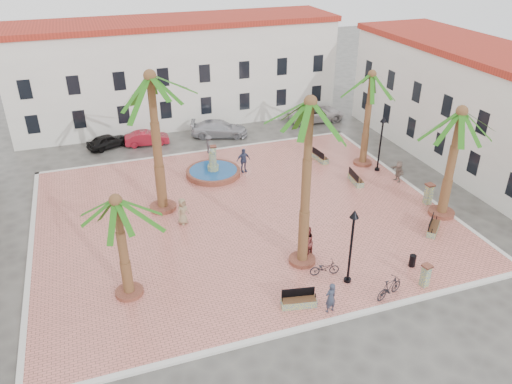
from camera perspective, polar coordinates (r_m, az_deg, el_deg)
ground at (r=33.05m, az=-1.64°, el=-2.72°), size 120.00×120.00×0.00m
plaza at (r=33.01m, az=-1.64°, el=-2.60°), size 26.00×22.00×0.15m
kerb_n at (r=42.50m, az=-6.20°, el=4.61°), size 26.30×0.30×0.16m
kerb_s at (r=24.81m, az=6.45°, el=-14.96°), size 26.30×0.30×0.16m
kerb_e at (r=38.46m, az=17.13°, el=0.80°), size 0.30×22.30×0.16m
kerb_w at (r=32.23m, az=-24.36°, el=-6.28°), size 0.30×22.30×0.16m
building_north at (r=49.35m, az=-9.06°, el=13.54°), size 30.40×7.40×9.50m
building_east at (r=42.55m, az=24.24°, el=8.69°), size 7.40×26.40×9.00m
fountain at (r=38.11m, az=-4.90°, el=2.38°), size 4.13×4.13×2.13m
palm_nw at (r=30.94m, az=-11.86°, el=11.10°), size 5.77×5.77×9.42m
palm_sw at (r=24.45m, az=-15.55°, el=-2.41°), size 4.67×4.67×5.85m
palm_s at (r=24.65m, az=6.14°, el=8.17°), size 4.95×4.95×9.72m
palm_e at (r=32.58m, az=22.20°, el=7.09°), size 5.42×5.42×7.46m
palm_ne at (r=38.59m, az=13.02°, el=11.85°), size 4.70×4.70×7.54m
bench_s at (r=25.53m, az=4.89°, el=-12.38°), size 1.85×0.87×0.94m
bench_se at (r=32.85m, az=19.59°, el=-3.91°), size 1.64×1.61×0.93m
bench_e at (r=37.49m, az=11.32°, el=1.40°), size 0.74×1.85×0.95m
bench_ne at (r=40.66m, az=7.32°, el=3.93°), size 0.74×1.84×0.95m
lamppost_s at (r=25.84m, az=10.95°, el=-4.76°), size 0.48×0.48×4.41m
lamppost_e at (r=38.78m, az=14.16°, el=6.40°), size 0.48×0.48×4.39m
bollard_se at (r=27.86m, az=18.81°, el=-8.98°), size 0.55×0.55×1.32m
bollard_n at (r=40.07m, az=-4.90°, el=4.39°), size 0.54×0.54×1.38m
bollard_e at (r=35.75m, az=19.13°, el=-0.17°), size 0.55×0.55×1.49m
litter_bin at (r=29.31m, az=17.45°, el=-7.50°), size 0.37×0.37×0.71m
cyclist_a at (r=25.04m, az=8.52°, el=-11.85°), size 0.68×0.52×1.70m
bicycle_a at (r=27.58m, az=7.84°, el=-8.60°), size 1.71×0.86×0.86m
cyclist_b at (r=28.55m, az=5.79°, el=-5.69°), size 1.20×1.14×1.95m
bicycle_b at (r=26.69m, az=15.00°, el=-10.52°), size 1.93×1.11×1.12m
pedestrian_fountain_a at (r=31.81m, az=-8.39°, el=-2.20°), size 1.03×0.96×1.78m
pedestrian_fountain_b at (r=38.20m, az=-1.45°, el=3.65°), size 1.17×0.60×1.91m
pedestrian_north at (r=41.73m, az=-5.43°, el=5.45°), size 0.69×1.06×1.55m
pedestrian_east at (r=38.27m, az=15.96°, el=2.31°), size 0.54×1.51×1.61m
car_black at (r=44.84m, az=-16.53°, el=5.60°), size 3.89×2.65×1.23m
car_red at (r=44.64m, az=-12.35°, el=6.04°), size 3.88×1.65×1.24m
car_silver at (r=45.54m, az=-4.21°, el=7.23°), size 5.45×3.51×1.47m
car_white at (r=49.60m, az=6.89°, el=8.92°), size 5.56×2.72×1.52m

